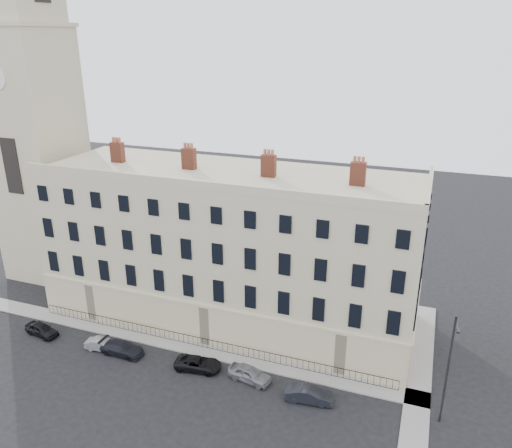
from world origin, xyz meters
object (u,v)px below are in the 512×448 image
object	(u,v)px
car_a	(42,329)
car_e	(250,374)
car_f	(309,395)
streetlamp	(448,366)
car_d	(198,364)
car_c	(122,348)
car_b	(103,345)

from	to	relation	value
car_a	car_e	size ratio (longest dim) A/B	0.95
car_f	streetlamp	world-z (taller)	streetlamp
car_d	car_c	bearing A→B (deg)	84.84
car_e	streetlamp	bearing A→B (deg)	-78.88
car_a	streetlamp	world-z (taller)	streetlamp
car_d	streetlamp	bearing A→B (deg)	-96.64
car_c	car_e	bearing A→B (deg)	-87.20
car_a	car_b	distance (m)	7.00
car_d	car_f	world-z (taller)	car_f
car_a	car_c	bearing A→B (deg)	-80.42
car_c	streetlamp	world-z (taller)	streetlamp
car_a	car_d	size ratio (longest dim) A/B	0.88
car_d	car_f	distance (m)	9.98
car_a	car_b	bearing A→B (deg)	-80.84
car_b	streetlamp	xyz separation A→B (m)	(29.12, 0.92, 4.48)
car_c	car_d	distance (m)	7.45
car_a	car_b	xyz separation A→B (m)	(7.00, -0.01, -0.06)
car_b	car_a	bearing A→B (deg)	83.40
car_f	streetlamp	size ratio (longest dim) A/B	0.41
car_a	car_e	bearing A→B (deg)	-79.17
car_a	car_e	distance (m)	21.12
car_e	streetlamp	world-z (taller)	streetlamp
car_a	car_d	world-z (taller)	car_a
car_a	streetlamp	size ratio (longest dim) A/B	0.39
car_a	car_f	bearing A→B (deg)	-81.18
car_c	streetlamp	bearing A→B (deg)	-87.95
car_f	car_b	bearing A→B (deg)	81.80
car_e	streetlamp	xyz separation A→B (m)	(15.00, 0.31, 4.39)
car_c	car_e	size ratio (longest dim) A/B	1.11
car_a	car_f	size ratio (longest dim) A/B	0.95
car_a	car_d	xyz separation A→B (m)	(16.43, 0.43, -0.05)
car_c	car_d	size ratio (longest dim) A/B	1.03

